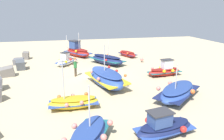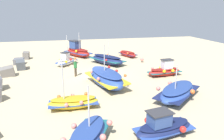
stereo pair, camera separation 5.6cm
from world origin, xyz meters
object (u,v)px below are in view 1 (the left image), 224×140
Objects in this scene: fishing_boat_0 at (106,78)px; fishing_boat_1 at (107,60)px; fishing_boat_3 at (77,51)px; fishing_boat_8 at (88,136)px; fishing_boat_2 at (128,54)px; fishing_boat_4 at (178,92)px; fishing_boat_7 at (74,102)px; fishing_boat_9 at (66,61)px; fishing_boat_6 at (164,127)px; person_walking at (75,67)px; mooring_buoy_0 at (142,59)px; fishing_boat_5 at (165,70)px.

fishing_boat_0 is 7.78m from fishing_boat_1.
fishing_boat_3 is 21.28m from fishing_boat_8.
fishing_boat_4 is at bearing 155.47° from fishing_boat_2.
fishing_boat_7 is 1.02× the size of fishing_boat_9.
fishing_boat_8 is at bearing -11.52° from fishing_boat_6.
fishing_boat_6 is 6.27m from fishing_boat_7.
fishing_boat_0 is 8.85m from fishing_boat_9.
fishing_boat_8 reaches higher than fishing_boat_1.
fishing_boat_1 reaches higher than fishing_boat_4.
fishing_boat_2 is 0.72× the size of fishing_boat_3.
fishing_boat_7 is (-3.79, 3.03, -0.32)m from fishing_boat_0.
fishing_boat_6 is at bearing 53.78° from fishing_boat_9.
fishing_boat_0 is at bearing -170.54° from fishing_boat_8.
fishing_boat_7 is 0.93× the size of fishing_boat_8.
person_walking is (11.66, -0.26, 0.48)m from fishing_boat_8.
fishing_boat_0 is at bearing 99.05° from fishing_boat_4.
fishing_boat_3 is at bearing 69.06° from fishing_boat_4.
fishing_boat_0 is at bearing 132.80° from fishing_boat_2.
person_walking is 9.42m from mooring_buoy_0.
fishing_boat_2 is at bearing 147.61° from fishing_boat_9.
fishing_boat_8 is (-9.86, 8.91, -0.03)m from fishing_boat_5.
fishing_boat_4 reaches higher than fishing_boat_5.
fishing_boat_2 is 20.98m from fishing_boat_8.
fishing_boat_0 reaches higher than mooring_buoy_0.
fishing_boat_1 reaches higher than fishing_boat_6.
fishing_boat_2 is 0.95× the size of fishing_boat_7.
fishing_boat_3 is at bearing 171.35° from fishing_boat_0.
fishing_boat_3 is 5.03m from fishing_boat_9.
fishing_boat_0 reaches higher than person_walking.
fishing_boat_0 is 1.64× the size of fishing_boat_2.
fishing_boat_5 is 1.04× the size of fishing_boat_9.
fishing_boat_4 is (-15.12, 0.83, 0.13)m from fishing_boat_2.
fishing_boat_7 is at bearing 141.18° from fishing_boat_3.
fishing_boat_1 is at bearing 120.36° from fishing_boat_9.
fishing_boat_3 reaches higher than fishing_boat_5.
fishing_boat_3 reaches higher than fishing_boat_1.
fishing_boat_7 reaches higher than fishing_boat_8.
fishing_boat_2 is 8.94m from fishing_boat_9.
fishing_boat_2 is at bearing 11.14° from mooring_buoy_0.
fishing_boat_2 is at bearing -79.59° from fishing_boat_1.
fishing_boat_1 is 5.81m from person_walking.
fishing_boat_6 is 0.99× the size of fishing_boat_7.
mooring_buoy_0 is at bearing 51.39° from fishing_boat_7.
fishing_boat_5 is at bearing -178.27° from mooring_buoy_0.
fishing_boat_7 reaches higher than mooring_buoy_0.
fishing_boat_7 is 12.09m from fishing_boat_9.
fishing_boat_5 is 11.09m from fishing_boat_6.
fishing_boat_4 is 1.34× the size of fishing_boat_7.
mooring_buoy_0 is (-3.65, -0.72, -0.02)m from fishing_boat_2.
fishing_boat_2 is at bearing 139.62° from fishing_boat_0.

